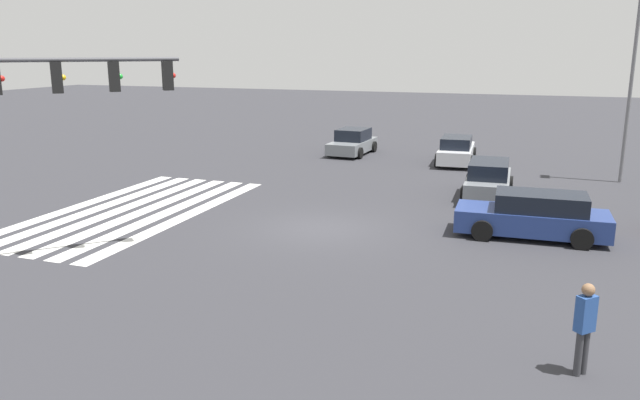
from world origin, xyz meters
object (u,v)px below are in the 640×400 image
(traffic_signal_mast, at_px, (25,104))
(pedestrian, at_px, (585,324))
(car_2, at_px, (534,216))
(car_4, at_px, (353,143))
(car_0, at_px, (488,180))
(street_light_pole_a, at_px, (633,69))
(car_1, at_px, (456,151))

(traffic_signal_mast, xyz_separation_m, pedestrian, (1.41, 14.16, -3.54))
(car_2, bearing_deg, car_4, -55.54)
(car_0, bearing_deg, pedestrian, -170.52)
(car_0, bearing_deg, car_4, 42.04)
(car_0, relative_size, street_light_pole_a, 0.52)
(traffic_signal_mast, relative_size, car_0, 1.32)
(car_4, relative_size, street_light_pole_a, 0.49)
(traffic_signal_mast, relative_size, car_1, 1.29)
(car_1, xyz_separation_m, car_2, (12.88, 4.25, 0.03))
(car_1, distance_m, car_2, 13.57)
(traffic_signal_mast, distance_m, car_0, 17.49)
(traffic_signal_mast, bearing_deg, pedestrian, -50.67)
(pedestrian, bearing_deg, car_1, -32.70)
(traffic_signal_mast, bearing_deg, car_0, 4.09)
(car_2, height_order, car_4, car_2)
(car_4, bearing_deg, car_1, 82.83)
(car_0, distance_m, pedestrian, 14.62)
(car_1, relative_size, pedestrian, 2.53)
(car_2, distance_m, street_light_pole_a, 12.00)
(traffic_signal_mast, bearing_deg, car_2, -14.78)
(traffic_signal_mast, bearing_deg, street_light_pole_a, 2.44)
(car_0, distance_m, car_2, 5.61)
(pedestrian, bearing_deg, street_light_pole_a, -53.71)
(car_4, bearing_deg, street_light_pole_a, 79.06)
(car_4, bearing_deg, car_0, 47.08)
(car_0, bearing_deg, street_light_pole_a, -48.55)
(car_2, bearing_deg, traffic_signal_mast, 28.00)
(car_0, height_order, car_1, car_0)
(car_0, bearing_deg, traffic_signal_mast, 136.79)
(car_4, bearing_deg, pedestrian, 29.25)
(traffic_signal_mast, relative_size, car_2, 1.23)
(car_0, bearing_deg, car_2, -162.41)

